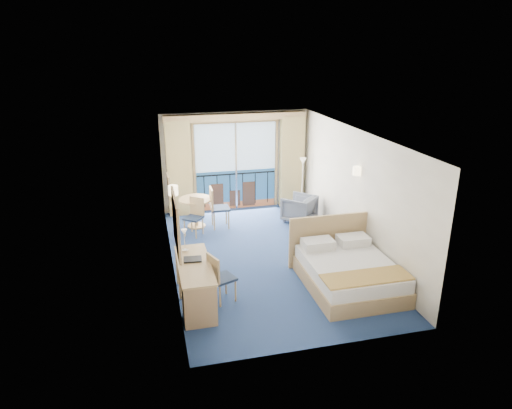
# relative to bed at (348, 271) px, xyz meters

# --- Properties ---
(floor) EXTENTS (6.50, 6.50, 0.00)m
(floor) POSITION_rel_bed_xyz_m (-1.19, 1.59, -0.31)
(floor) COLOR navy
(floor) RESTS_ON ground
(room_walls) EXTENTS (4.04, 6.54, 2.72)m
(room_walls) POSITION_rel_bed_xyz_m (-1.19, 1.59, 1.47)
(room_walls) COLOR beige
(room_walls) RESTS_ON ground
(balcony_door) EXTENTS (2.36, 0.03, 2.52)m
(balcony_door) POSITION_rel_bed_xyz_m (-1.19, 4.80, 0.84)
(balcony_door) COLOR navy
(balcony_door) RESTS_ON room_walls
(curtain_left) EXTENTS (0.65, 0.22, 2.55)m
(curtain_left) POSITION_rel_bed_xyz_m (-2.74, 4.66, 0.97)
(curtain_left) COLOR tan
(curtain_left) RESTS_ON room_walls
(curtain_right) EXTENTS (0.65, 0.22, 2.55)m
(curtain_right) POSITION_rel_bed_xyz_m (0.36, 4.66, 0.97)
(curtain_right) COLOR tan
(curtain_right) RESTS_ON room_walls
(pelmet) EXTENTS (3.80, 0.25, 0.18)m
(pelmet) POSITION_rel_bed_xyz_m (-1.19, 4.69, 2.27)
(pelmet) COLOR tan
(pelmet) RESTS_ON room_walls
(mirror) EXTENTS (0.05, 1.25, 0.95)m
(mirror) POSITION_rel_bed_xyz_m (-3.16, 0.09, 1.24)
(mirror) COLOR tan
(mirror) RESTS_ON room_walls
(wall_print) EXTENTS (0.04, 0.42, 0.52)m
(wall_print) POSITION_rel_bed_xyz_m (-3.16, 2.04, 1.29)
(wall_print) COLOR tan
(wall_print) RESTS_ON room_walls
(sconce_left) EXTENTS (0.18, 0.18, 0.18)m
(sconce_left) POSITION_rel_bed_xyz_m (-3.13, 0.99, 1.54)
(sconce_left) COLOR #FFE8B2
(sconce_left) RESTS_ON room_walls
(sconce_right) EXTENTS (0.18, 0.18, 0.18)m
(sconce_right) POSITION_rel_bed_xyz_m (0.75, 1.44, 1.54)
(sconce_right) COLOR #FFE8B2
(sconce_right) RESTS_ON room_walls
(bed) EXTENTS (1.74, 2.07, 1.09)m
(bed) POSITION_rel_bed_xyz_m (0.00, 0.00, 0.00)
(bed) COLOR tan
(bed) RESTS_ON ground
(nightstand) EXTENTS (0.40, 0.38, 0.53)m
(nightstand) POSITION_rel_bed_xyz_m (0.59, 1.52, -0.04)
(nightstand) COLOR #9A7F51
(nightstand) RESTS_ON ground
(phone) EXTENTS (0.19, 0.16, 0.07)m
(phone) POSITION_rel_bed_xyz_m (0.56, 1.52, 0.25)
(phone) COLOR white
(phone) RESTS_ON nightstand
(armchair) EXTENTS (1.06, 1.06, 0.69)m
(armchair) POSITION_rel_bed_xyz_m (0.20, 3.42, 0.04)
(armchair) COLOR #4B515B
(armchair) RESTS_ON ground
(floor_lamp) EXTENTS (0.20, 0.20, 1.47)m
(floor_lamp) POSITION_rel_bed_xyz_m (0.57, 4.29, 0.81)
(floor_lamp) COLOR silver
(floor_lamp) RESTS_ON ground
(desk) EXTENTS (0.57, 1.66, 0.78)m
(desk) POSITION_rel_bed_xyz_m (-2.89, -0.37, 0.12)
(desk) COLOR tan
(desk) RESTS_ON ground
(desk_chair) EXTENTS (0.53, 0.52, 0.93)m
(desk_chair) POSITION_rel_bed_xyz_m (-2.48, 0.01, 0.22)
(desk_chair) COLOR #1D2B45
(desk_chair) RESTS_ON ground
(folder) EXTENTS (0.33, 0.26, 0.03)m
(folder) POSITION_rel_bed_xyz_m (-2.90, 0.22, 0.48)
(folder) COLOR black
(folder) RESTS_ON desk
(desk_lamp) EXTENTS (0.11, 0.11, 0.42)m
(desk_lamp) POSITION_rel_bed_xyz_m (-3.00, 0.60, 0.79)
(desk_lamp) COLOR silver
(desk_lamp) RESTS_ON desk
(round_table) EXTENTS (0.83, 0.83, 0.74)m
(round_table) POSITION_rel_bed_xyz_m (-2.45, 3.70, 0.26)
(round_table) COLOR tan
(round_table) RESTS_ON ground
(table_chair_a) EXTENTS (0.46, 0.45, 1.04)m
(table_chair_a) POSITION_rel_bed_xyz_m (-1.95, 3.52, 0.28)
(table_chair_a) COLOR #1D2B45
(table_chair_a) RESTS_ON ground
(table_chair_b) EXTENTS (0.56, 0.56, 0.92)m
(table_chair_b) POSITION_rel_bed_xyz_m (-2.53, 3.21, 0.21)
(table_chair_b) COLOR #1D2B45
(table_chair_b) RESTS_ON ground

